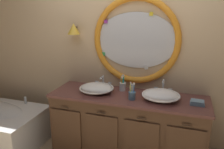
# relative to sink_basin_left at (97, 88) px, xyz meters

# --- Properties ---
(back_wall_assembly) EXTENTS (6.40, 0.26, 2.60)m
(back_wall_assembly) POSITION_rel_sink_basin_left_xyz_m (0.29, 0.35, 0.40)
(back_wall_assembly) COLOR #D6B78E
(back_wall_assembly) RESTS_ON ground_plane
(vanity_counter) EXTENTS (1.92, 0.62, 0.86)m
(vanity_counter) POSITION_rel_sink_basin_left_xyz_m (0.40, 0.03, -0.49)
(vanity_counter) COLOR brown
(vanity_counter) RESTS_ON ground_plane
(sink_basin_left) EXTENTS (0.43, 0.43, 0.12)m
(sink_basin_left) POSITION_rel_sink_basin_left_xyz_m (0.00, 0.00, 0.00)
(sink_basin_left) COLOR white
(sink_basin_left) RESTS_ON vanity_counter
(sink_basin_right) EXTENTS (0.44, 0.44, 0.12)m
(sink_basin_right) POSITION_rel_sink_basin_left_xyz_m (0.80, -0.00, 0.00)
(sink_basin_right) COLOR white
(sink_basin_right) RESTS_ON vanity_counter
(faucet_set_left) EXTENTS (0.24, 0.14, 0.16)m
(faucet_set_left) POSITION_rel_sink_basin_left_xyz_m (0.00, 0.24, 0.00)
(faucet_set_left) COLOR silver
(faucet_set_left) RESTS_ON vanity_counter
(faucet_set_right) EXTENTS (0.23, 0.13, 0.18)m
(faucet_set_right) POSITION_rel_sink_basin_left_xyz_m (0.80, 0.24, 0.01)
(faucet_set_right) COLOR silver
(faucet_set_right) RESTS_ON vanity_counter
(toothbrush_holder_left) EXTENTS (0.09, 0.09, 0.22)m
(toothbrush_holder_left) POSITION_rel_sink_basin_left_xyz_m (0.29, 0.17, 0.00)
(toothbrush_holder_left) COLOR silver
(toothbrush_holder_left) RESTS_ON vanity_counter
(toothbrush_holder_right) EXTENTS (0.09, 0.09, 0.21)m
(toothbrush_holder_right) POSITION_rel_sink_basin_left_xyz_m (0.47, -0.08, -0.01)
(toothbrush_holder_right) COLOR slate
(toothbrush_holder_right) RESTS_ON vanity_counter
(soap_dispenser) EXTENTS (0.06, 0.06, 0.15)m
(soap_dispenser) POSITION_rel_sink_basin_left_xyz_m (0.44, 0.04, 0.01)
(soap_dispenser) COLOR #EFE5C6
(soap_dispenser) RESTS_ON vanity_counter
(folded_hand_towel) EXTENTS (0.15, 0.11, 0.05)m
(folded_hand_towel) POSITION_rel_sink_basin_left_xyz_m (1.19, -0.00, -0.04)
(folded_hand_towel) COLOR #7593A8
(folded_hand_towel) RESTS_ON vanity_counter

